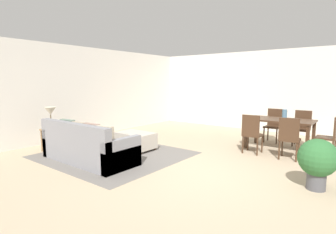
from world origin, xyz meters
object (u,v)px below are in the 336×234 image
object	(u,v)px
side_table	(52,133)
dining_chair_far_left	(274,123)
table_lamp	(50,112)
dining_chair_far_right	(302,126)
dining_table	(280,123)
dining_chair_near_right	(289,136)
potted_plant	(318,160)
vase_centerpiece	(284,114)
dining_chair_near_left	(252,132)
dining_chair_head_east	(330,134)
couch	(87,147)
ottoman_table	(136,140)

from	to	relation	value
side_table	dining_chair_far_left	xyz separation A→B (m)	(3.91, 4.32, 0.09)
table_lamp	dining_chair_far_right	world-z (taller)	table_lamp
dining_table	dining_chair_near_right	size ratio (longest dim) A/B	1.65
dining_chair_near_right	potted_plant	bearing A→B (deg)	-61.83
dining_chair_near_right	vase_centerpiece	world-z (taller)	vase_centerpiece
dining_chair_far_right	vase_centerpiece	xyz separation A→B (m)	(-0.25, -0.81, 0.36)
table_lamp	dining_chair_near_right	distance (m)	5.46
side_table	dining_table	world-z (taller)	dining_table
side_table	dining_table	bearing A→B (deg)	39.41
dining_table	dining_chair_near_left	size ratio (longest dim) A/B	1.65
dining_table	potted_plant	world-z (taller)	potted_plant
dining_chair_near_left	dining_chair_head_east	size ratio (longest dim) A/B	1.00
dining_chair_near_right	dining_chair_far_right	distance (m)	1.61
table_lamp	dining_chair_head_east	world-z (taller)	table_lamp
vase_centerpiece	dining_table	bearing A→B (deg)	-177.49
dining_chair_far_left	dining_chair_near_left	bearing A→B (deg)	-90.71
dining_chair_near_right	dining_chair_far_left	distance (m)	1.79
couch	dining_chair_near_right	distance (m)	4.29
couch	dining_chair_far_right	xyz separation A→B (m)	(3.25, 4.32, 0.22)
ottoman_table	potted_plant	xyz separation A→B (m)	(3.96, -0.03, 0.23)
dining_chair_far_left	dining_chair_far_right	world-z (taller)	same
ottoman_table	potted_plant	bearing A→B (deg)	-0.41
couch	dining_chair_near_left	world-z (taller)	dining_chair_near_left
table_lamp	potted_plant	bearing A→B (deg)	13.47
dining_chair_near_left	dining_chair_far_right	bearing A→B (deg)	65.33
dining_chair_near_left	potted_plant	distance (m)	2.12
side_table	dining_chair_far_left	bearing A→B (deg)	47.86
side_table	dining_chair_near_left	world-z (taller)	dining_chair_near_left
side_table	dining_chair_far_left	size ratio (longest dim) A/B	0.59
dining_chair_far_right	vase_centerpiece	distance (m)	0.92
ottoman_table	dining_table	world-z (taller)	dining_table
table_lamp	dining_table	world-z (taller)	table_lamp
side_table	dining_chair_far_right	bearing A→B (deg)	43.10
side_table	potted_plant	world-z (taller)	potted_plant
side_table	table_lamp	size ratio (longest dim) A/B	1.04
dining_chair_near_right	dining_chair_far_left	xyz separation A→B (m)	(-0.79, 1.60, 0.00)
dining_chair_far_left	dining_chair_head_east	distance (m)	1.68
table_lamp	dining_chair_far_left	size ratio (longest dim) A/B	0.57
ottoman_table	vase_centerpiece	xyz separation A→B (m)	(2.88, 2.19, 0.64)
dining_table	vase_centerpiece	bearing A→B (deg)	2.51
couch	table_lamp	size ratio (longest dim) A/B	4.15
ottoman_table	dining_chair_head_east	bearing A→B (deg)	29.15
dining_chair_head_east	potted_plant	distance (m)	2.19
table_lamp	dining_table	xyz separation A→B (m)	(4.29, 3.52, -0.30)
ottoman_table	dining_chair_far_left	world-z (taller)	dining_chair_far_left
ottoman_table	dining_chair_near_left	world-z (taller)	dining_chair_near_left
ottoman_table	dining_chair_head_east	world-z (taller)	dining_chair_head_east
ottoman_table	dining_chair_near_left	size ratio (longest dim) A/B	1.00
dining_chair_near_left	potted_plant	xyz separation A→B (m)	(1.57, -1.41, -0.04)
side_table	dining_chair_near_right	world-z (taller)	dining_chair_near_right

